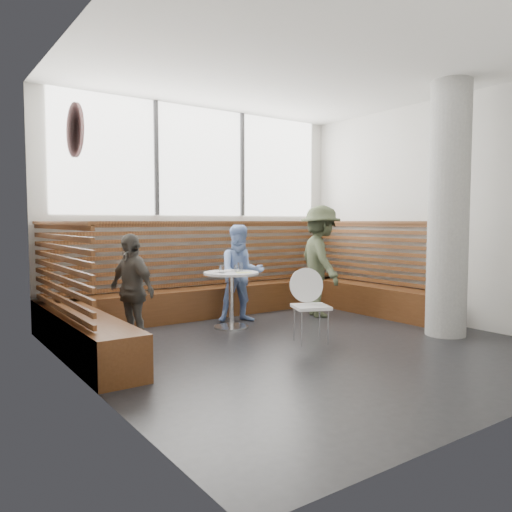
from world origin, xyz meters
TOP-DOWN VIEW (x-y plane):
  - room at (0.00, 0.00)m, footprint 5.00×5.00m
  - booth at (0.00, 1.77)m, footprint 5.00×2.50m
  - concrete_column at (1.85, -0.60)m, footprint 0.50×0.50m
  - wall_art at (-2.46, 0.40)m, footprint 0.03×0.50m
  - cafe_table at (-0.18, 1.34)m, footprint 0.75×0.75m
  - cafe_chair at (0.16, 0.15)m, footprint 0.42×0.42m
  - adult_man at (1.41, 1.28)m, footprint 0.99×1.25m
  - child_back at (0.17, 1.62)m, footprint 0.82×0.73m
  - child_left at (-1.66, 1.16)m, footprint 0.50×0.83m
  - plate_near at (-0.32, 1.41)m, footprint 0.20×0.20m
  - plate_far at (-0.10, 1.47)m, footprint 0.20×0.20m
  - glass_left at (-0.35, 1.30)m, footprint 0.07×0.07m
  - glass_mid at (-0.11, 1.29)m, footprint 0.06×0.06m
  - glass_right at (0.00, 1.39)m, footprint 0.08×0.08m
  - menu_card at (-0.09, 1.16)m, footprint 0.24×0.21m

SIDE VIEW (x-z plane):
  - booth at x=0.00m, z-range -0.31..1.13m
  - cafe_chair at x=0.16m, z-range 0.08..0.96m
  - cafe_table at x=-0.18m, z-range 0.17..0.94m
  - child_left at x=-1.66m, z-range 0.00..1.32m
  - child_back at x=0.17m, z-range 0.00..1.41m
  - menu_card at x=-0.09m, z-range 0.77..0.77m
  - plate_far at x=-0.10m, z-range 0.77..0.78m
  - plate_near at x=-0.32m, z-range 0.77..0.78m
  - glass_mid at x=-0.11m, z-range 0.77..0.87m
  - glass_left at x=-0.35m, z-range 0.77..0.88m
  - glass_right at x=0.00m, z-range 0.77..0.89m
  - adult_man at x=1.41m, z-range 0.00..1.70m
  - concrete_column at x=1.85m, z-range 0.00..3.20m
  - room at x=0.00m, z-range 0.00..3.20m
  - wall_art at x=-2.46m, z-range 2.05..2.55m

